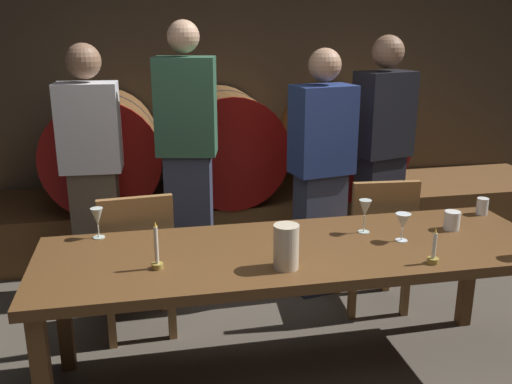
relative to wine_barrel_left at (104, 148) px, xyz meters
The scene contains 20 objects.
back_wall 1.25m from the wine_barrel_left, 30.42° to the left, with size 6.40×0.24×2.93m, color brown.
barrel_shelf 1.13m from the wine_barrel_left, ahead, with size 5.76×0.90×0.42m, color brown.
wine_barrel_left is the anchor object (origin of this frame).
wine_barrel_center 0.93m from the wine_barrel_left, ahead, with size 0.85×0.94×0.85m.
wine_barrel_right 1.91m from the wine_barrel_left, ahead, with size 0.85×0.94×0.85m.
dining_table 2.21m from the wine_barrel_left, 63.07° to the right, with size 2.47×0.78×0.73m.
chair_left 1.43m from the wine_barrel_left, 80.58° to the right, with size 0.43×0.43×0.88m.
chair_right 2.19m from the wine_barrel_left, 38.74° to the right, with size 0.43×0.43×0.88m.
guest_far_left 0.73m from the wine_barrel_left, 92.61° to the right, with size 0.39×0.26×1.65m.
guest_center_left 0.97m from the wine_barrel_left, 53.17° to the right, with size 0.42×0.31×1.79m.
guest_center_right 1.75m from the wine_barrel_left, 35.91° to the right, with size 0.42×0.31×1.62m.
guest_far_right 2.09m from the wine_barrel_left, 22.41° to the right, with size 0.43×0.34×1.69m.
candle_left 2.10m from the wine_barrel_left, 80.94° to the right, with size 0.05×0.05×0.22m.
candle_right 2.74m from the wine_barrel_left, 55.56° to the right, with size 0.05×0.05×0.17m.
pitcher 2.35m from the wine_barrel_left, 67.78° to the right, with size 0.11×0.11×0.20m.
wine_glass_left 1.64m from the wine_barrel_left, 88.15° to the right, with size 0.06×0.06×0.16m.
wine_glass_center 2.30m from the wine_barrel_left, 52.78° to the right, with size 0.06×0.06×0.17m.
wine_glass_right 2.50m from the wine_barrel_left, 52.29° to the right, with size 0.08×0.08×0.14m.
cup_left 2.65m from the wine_barrel_left, 45.39° to the right, with size 0.08×0.08×0.10m, color white.
cup_right 2.74m from the wine_barrel_left, 38.23° to the right, with size 0.06×0.06×0.09m, color white.
Camera 1 is at (-0.63, -2.03, 1.78)m, focal length 39.44 mm.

